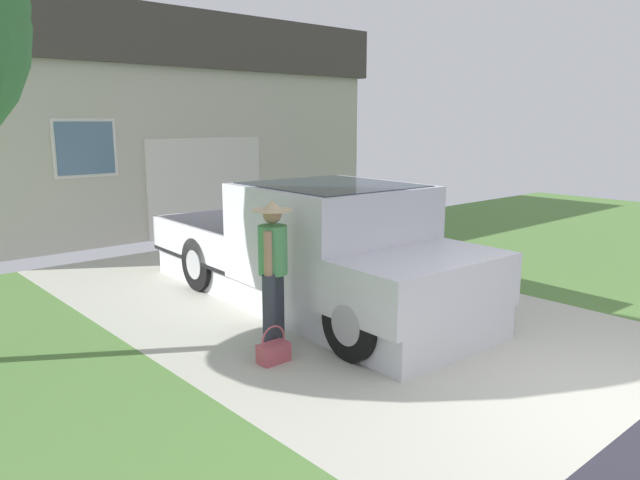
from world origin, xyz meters
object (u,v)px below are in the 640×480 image
object	(u,v)px
person_with_hat	(273,264)
house_with_garage	(124,123)
wheeled_trash_bin	(342,211)
pickup_truck	(325,253)
handbag	(274,351)

from	to	relation	value
person_with_hat	house_with_garage	bearing A→B (deg)	37.38
person_with_hat	wheeled_trash_bin	bearing A→B (deg)	2.39
pickup_truck	house_with_garage	world-z (taller)	house_with_garage
pickup_truck	handbag	xyz separation A→B (m)	(-1.66, -1.03, -0.64)
person_with_hat	handbag	distance (m)	0.94
pickup_truck	wheeled_trash_bin	world-z (taller)	pickup_truck
person_with_hat	handbag	world-z (taller)	person_with_hat
person_with_hat	wheeled_trash_bin	xyz separation A→B (m)	(4.96, 4.13, -0.37)
pickup_truck	handbag	world-z (taller)	pickup_truck
pickup_truck	handbag	bearing A→B (deg)	34.61
house_with_garage	wheeled_trash_bin	world-z (taller)	house_with_garage
pickup_truck	wheeled_trash_bin	bearing A→B (deg)	-133.25
person_with_hat	handbag	bearing A→B (deg)	-165.35
pickup_truck	handbag	size ratio (longest dim) A/B	14.05
person_with_hat	house_with_garage	xyz separation A→B (m)	(2.64, 9.70, 1.48)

